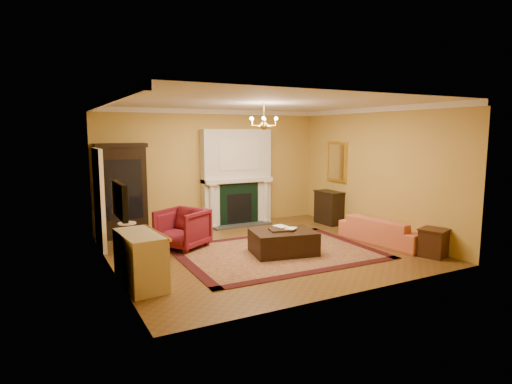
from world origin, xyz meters
TOP-DOWN VIEW (x-y plane):
  - floor at (0.00, 0.00)m, footprint 6.00×5.50m
  - ceiling at (0.00, 0.00)m, footprint 6.00×5.50m
  - wall_back at (0.00, 2.76)m, footprint 6.00×0.02m
  - wall_front at (0.00, -2.76)m, footprint 6.00×0.02m
  - wall_left at (-3.01, 0.00)m, footprint 0.02×5.50m
  - wall_right at (3.01, 0.00)m, footprint 0.02×5.50m
  - fireplace at (0.60, 2.57)m, footprint 1.90×0.70m
  - crown_molding at (0.00, 0.96)m, footprint 6.00×5.50m
  - doorway at (-2.95, 1.70)m, footprint 0.08×1.05m
  - tv_panel at (-2.95, -0.60)m, footprint 0.09×0.95m
  - gilt_mirror at (2.97, 1.40)m, footprint 0.06×0.76m
  - chandelier at (-0.00, 0.00)m, footprint 0.63×0.55m
  - oriental_rug at (0.14, -0.30)m, footprint 3.94×2.99m
  - china_cabinet at (-2.35, 2.49)m, footprint 1.04×0.47m
  - wingback_armchair at (-1.43, 0.93)m, footprint 1.18×1.20m
  - pedestal_table at (-2.54, 1.04)m, footprint 0.35×0.35m
  - commode at (-2.73, -0.94)m, footprint 0.64×1.19m
  - coral_sofa at (2.60, -0.77)m, footprint 0.87×2.05m
  - end_table at (2.72, -1.96)m, footprint 0.58×0.58m
  - console_table at (2.78, 1.44)m, footprint 0.46×0.77m
  - leather_ottoman at (0.21, -0.44)m, footprint 1.38×1.11m
  - ottoman_tray at (0.19, -0.39)m, footprint 0.54×0.46m
  - book_a at (0.15, -0.28)m, footprint 0.23×0.06m
  - book_b at (0.29, -0.41)m, footprint 0.13×0.17m
  - topiary_left at (-0.09, 2.53)m, footprint 0.17×0.17m
  - topiary_right at (1.31, 2.53)m, footprint 0.17×0.17m

SIDE VIEW (x-z plane):
  - floor at x=0.00m, z-range -0.02..0.00m
  - oriental_rug at x=0.14m, z-range 0.00..0.02m
  - leather_ottoman at x=0.21m, z-range 0.02..0.47m
  - end_table at x=2.72m, z-range 0.00..0.53m
  - pedestal_table at x=-2.54m, z-range 0.05..0.68m
  - coral_sofa at x=2.60m, z-range 0.00..0.78m
  - console_table at x=2.78m, z-range 0.00..0.84m
  - commode at x=-2.73m, z-range 0.00..0.86m
  - wingback_armchair at x=-1.43m, z-range 0.00..0.92m
  - ottoman_tray at x=0.19m, z-range 0.47..0.51m
  - book_b at x=0.29m, z-range 0.51..0.77m
  - book_a at x=0.15m, z-range 0.51..0.81m
  - china_cabinet at x=-2.35m, z-range 0.00..2.08m
  - doorway at x=-2.95m, z-range 0.00..2.10m
  - fireplace at x=0.60m, z-range -0.06..2.44m
  - tv_panel at x=-2.95m, z-range 1.06..1.64m
  - topiary_left at x=-0.09m, z-range 1.25..1.70m
  - topiary_right at x=1.31m, z-range 1.25..1.72m
  - wall_back at x=0.00m, z-range 0.00..3.00m
  - wall_front at x=0.00m, z-range 0.00..3.00m
  - wall_left at x=-3.01m, z-range 0.00..3.00m
  - wall_right at x=3.01m, z-range 0.00..3.00m
  - gilt_mirror at x=2.97m, z-range 1.12..2.17m
  - chandelier at x=0.00m, z-range 2.34..2.87m
  - crown_molding at x=0.00m, z-range 2.88..3.00m
  - ceiling at x=0.00m, z-range 3.00..3.02m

